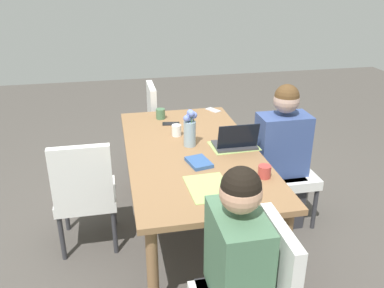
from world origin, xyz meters
TOP-DOWN VIEW (x-y plane):
  - ground_plane at (0.00, 0.00)m, footprint 10.00×10.00m
  - dining_table at (0.00, 0.00)m, footprint 1.89×0.99m
  - chair_far_left_near at (-0.09, 0.80)m, footprint 0.44×0.44m
  - person_far_left_near at (-0.01, 0.74)m, footprint 0.36×0.40m
  - person_head_right_left_mid at (1.24, -0.03)m, footprint 0.40×0.36m
  - chair_near_left_far at (0.05, -0.82)m, footprint 0.44×0.44m
  - chair_head_left_right_near at (-1.25, -0.05)m, footprint 0.44×0.44m
  - flower_vase at (-0.09, 0.00)m, footprint 0.10×0.11m
  - placemat_far_left_near at (-0.01, 0.33)m, footprint 0.28×0.37m
  - placemat_head_right_left_mid at (0.58, -0.01)m, footprint 0.37×0.27m
  - laptop_far_left_near at (0.02, 0.34)m, footprint 0.22×0.32m
  - coffee_mug_near_left at (-0.74, -0.14)m, footprint 0.08×0.08m
  - coffee_mug_near_right at (0.52, 0.38)m, footprint 0.09×0.09m
  - coffee_mug_centre_left at (-0.31, -0.07)m, footprint 0.08×0.08m
  - book_red_cover at (0.24, -0.00)m, footprint 0.22×0.18m
  - phone_black at (-0.58, -0.07)m, footprint 0.09×0.16m
  - phone_silver at (-0.86, 0.39)m, footprint 0.17×0.14m

SIDE VIEW (x-z plane):
  - ground_plane at x=0.00m, z-range 0.00..0.00m
  - chair_far_left_near at x=-0.09m, z-range 0.05..0.95m
  - chair_near_left_far at x=0.05m, z-range 0.05..0.95m
  - chair_head_left_right_near at x=-1.25m, z-range 0.05..0.95m
  - person_far_left_near at x=-0.01m, z-range -0.07..1.12m
  - person_head_right_left_mid at x=1.24m, z-range -0.07..1.12m
  - dining_table at x=0.00m, z-range 0.29..1.01m
  - placemat_far_left_near at x=-0.01m, z-range 0.73..0.73m
  - placemat_head_right_left_mid at x=0.58m, z-range 0.73..0.73m
  - phone_black at x=-0.58m, z-range 0.73..0.73m
  - phone_silver at x=-0.86m, z-range 0.73..0.73m
  - book_red_cover at x=0.24m, z-range 0.73..0.75m
  - coffee_mug_near_right at x=0.52m, z-range 0.73..0.81m
  - laptop_far_left_near at x=0.02m, z-range 0.66..0.88m
  - coffee_mug_near_left at x=-0.74m, z-range 0.73..0.82m
  - coffee_mug_centre_left at x=-0.31m, z-range 0.73..0.82m
  - flower_vase at x=-0.09m, z-range 0.72..1.02m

